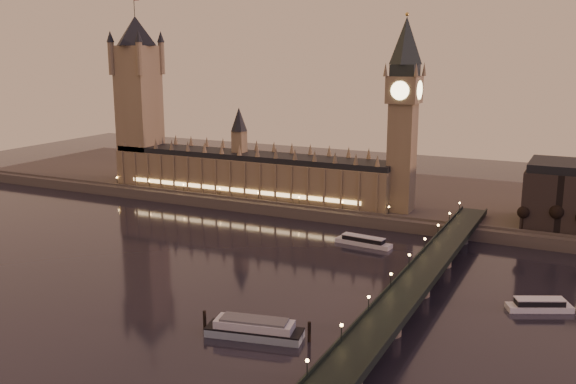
% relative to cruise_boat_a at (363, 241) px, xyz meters
% --- Properties ---
extents(ground, '(700.00, 700.00, 0.00)m').
position_rel_cruise_boat_a_xyz_m(ground, '(-51.09, -70.74, -1.96)').
color(ground, black).
rests_on(ground, ground).
extents(far_embankment, '(560.00, 130.00, 6.00)m').
position_rel_cruise_boat_a_xyz_m(far_embankment, '(-21.09, 94.26, 1.04)').
color(far_embankment, '#423D35').
rests_on(far_embankment, ground).
extents(palace_of_westminster, '(180.00, 26.62, 52.00)m').
position_rel_cruise_boat_a_xyz_m(palace_of_westminster, '(-91.22, 50.26, 19.75)').
color(palace_of_westminster, brown).
rests_on(palace_of_westminster, ground).
extents(victoria_tower, '(31.68, 31.68, 118.00)m').
position_rel_cruise_boat_a_xyz_m(victoria_tower, '(-171.09, 50.26, 63.83)').
color(victoria_tower, brown).
rests_on(victoria_tower, ground).
extents(big_ben, '(17.68, 17.68, 104.00)m').
position_rel_cruise_boat_a_xyz_m(big_ben, '(2.90, 50.25, 61.99)').
color(big_ben, brown).
rests_on(big_ben, ground).
extents(westminster_bridge, '(13.20, 260.00, 15.30)m').
position_rel_cruise_boat_a_xyz_m(westminster_bridge, '(40.52, -70.74, 3.56)').
color(westminster_bridge, black).
rests_on(westminster_bridge, ground).
extents(bare_tree_0, '(6.36, 6.36, 12.94)m').
position_rel_cruise_boat_a_xyz_m(bare_tree_0, '(65.67, 38.26, 13.71)').
color(bare_tree_0, black).
rests_on(bare_tree_0, ground).
extents(bare_tree_1, '(6.36, 6.36, 12.94)m').
position_rel_cruise_boat_a_xyz_m(bare_tree_1, '(80.15, 38.26, 13.71)').
color(bare_tree_1, black).
rests_on(bare_tree_1, ground).
extents(cruise_boat_a, '(28.30, 9.04, 4.45)m').
position_rel_cruise_boat_a_xyz_m(cruise_boat_a, '(0.00, 0.00, 0.00)').
color(cruise_boat_a, silver).
rests_on(cruise_boat_a, ground).
extents(cruise_boat_c, '(23.31, 15.43, 4.57)m').
position_rel_cruise_boat_a_xyz_m(cruise_boat_c, '(83.01, -47.16, 0.05)').
color(cruise_boat_c, silver).
rests_on(cruise_boat_c, ground).
extents(moored_barge, '(36.01, 15.05, 6.73)m').
position_rel_cruise_boat_a_xyz_m(moored_barge, '(1.81, -110.88, 0.88)').
color(moored_barge, '#869CAA').
rests_on(moored_barge, ground).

